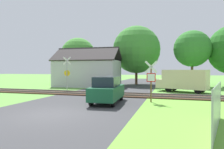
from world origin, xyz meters
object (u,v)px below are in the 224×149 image
object	(u,v)px
stop_sign_near	(151,79)
tree_right	(192,49)
tree_center	(136,50)
house	(88,72)
fence_panel	(217,108)
parked_car	(107,90)
mail_truck	(183,80)
crossing_sign_far	(67,72)
tree_left	(78,55)

from	to	relation	value
stop_sign_near	tree_right	size ratio (longest dim) A/B	0.38
tree_center	house	bearing A→B (deg)	-139.35
stop_sign_near	fence_panel	bearing A→B (deg)	110.12
stop_sign_near	parked_car	bearing A→B (deg)	15.52
house	tree_right	size ratio (longest dim) A/B	1.17
tree_center	stop_sign_near	bearing A→B (deg)	-77.27
stop_sign_near	fence_panel	size ratio (longest dim) A/B	0.68
house	fence_panel	world-z (taller)	house
stop_sign_near	mail_truck	world-z (taller)	stop_sign_near
crossing_sign_far	tree_left	bearing A→B (deg)	95.06
tree_left	fence_panel	bearing A→B (deg)	-52.58
mail_truck	fence_panel	world-z (taller)	mail_truck
tree_right	mail_truck	xyz separation A→B (m)	(-1.55, -7.57, -3.84)
tree_right	fence_panel	bearing A→B (deg)	-93.29
stop_sign_near	house	size ratio (longest dim) A/B	0.33
tree_left	tree_center	size ratio (longest dim) A/B	0.80
crossing_sign_far	mail_truck	bearing A→B (deg)	-3.06
parked_car	fence_panel	distance (m)	7.38
house	tree_left	xyz separation A→B (m)	(-2.82, 2.82, 2.60)
crossing_sign_far	tree_center	xyz separation A→B (m)	(5.65, 11.07, 3.25)
tree_center	tree_left	bearing A→B (deg)	-165.84
stop_sign_near	tree_right	world-z (taller)	tree_right
tree_left	tree_center	world-z (taller)	tree_center
house	stop_sign_near	bearing A→B (deg)	-52.00
crossing_sign_far	stop_sign_near	bearing A→B (deg)	-42.62
mail_truck	parked_car	world-z (taller)	mail_truck
tree_right	parked_car	distance (m)	18.00
crossing_sign_far	tree_left	world-z (taller)	tree_left
crossing_sign_far	tree_right	xyz separation A→B (m)	(13.44, 9.76, 3.03)
stop_sign_near	house	distance (m)	14.75
tree_left	tree_center	distance (m)	8.95
crossing_sign_far	fence_panel	world-z (taller)	crossing_sign_far
tree_center	tree_right	world-z (taller)	tree_center
tree_right	mail_truck	distance (m)	8.63
crossing_sign_far	parked_car	world-z (taller)	crossing_sign_far
tree_left	mail_truck	xyz separation A→B (m)	(14.87, -6.70, -3.26)
house	tree_center	xyz separation A→B (m)	(5.82, 4.99, 3.39)
house	parked_car	size ratio (longest dim) A/B	2.15
crossing_sign_far	parked_car	bearing A→B (deg)	-57.57
mail_truck	parked_car	distance (m)	10.07
stop_sign_near	mail_truck	bearing A→B (deg)	-115.59
stop_sign_near	house	bearing A→B (deg)	-56.41
tree_center	fence_panel	bearing A→B (deg)	-73.38
tree_left	stop_sign_near	bearing A→B (deg)	-48.85
stop_sign_near	parked_car	world-z (taller)	stop_sign_near
stop_sign_near	tree_center	size ratio (longest dim) A/B	0.32
parked_car	stop_sign_near	bearing A→B (deg)	18.62
mail_truck	tree_left	bearing A→B (deg)	87.16
house	mail_truck	bearing A→B (deg)	-19.99
crossing_sign_far	house	size ratio (longest dim) A/B	0.41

